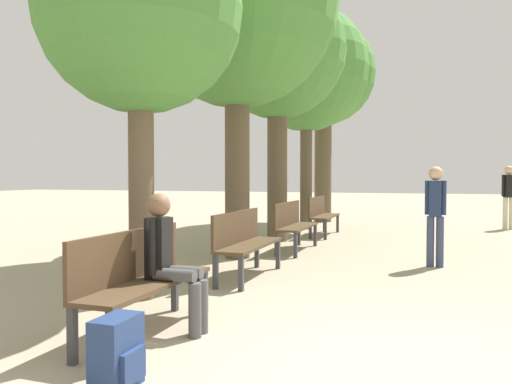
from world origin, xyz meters
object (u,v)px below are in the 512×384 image
object	(u,v)px
tree_row_0	(140,13)
backpack	(117,354)
tree_row_2	(277,52)
tree_row_1	(237,8)
pedestrian_near	(435,210)
person_seated	(170,257)
bench_row_2	(293,222)
tree_row_4	(323,76)
tree_row_3	(306,70)
pedestrian_mid	(509,193)
bench_row_3	(321,213)
bench_row_1	(244,238)
bench_row_0	(140,273)

from	to	relation	value
tree_row_0	backpack	bearing A→B (deg)	-61.65
tree_row_0	tree_row_2	xyz separation A→B (m)	(0.00, 5.43, 0.83)
tree_row_1	pedestrian_near	distance (m)	4.67
tree_row_0	person_seated	distance (m)	2.93
bench_row_2	tree_row_2	xyz separation A→B (m)	(-0.70, 1.31, 3.54)
tree_row_0	person_seated	bearing A→B (deg)	-47.48
bench_row_2	tree_row_4	xyz separation A→B (m)	(-0.70, 6.29, 3.98)
tree_row_4	tree_row_3	bearing A→B (deg)	-90.00
tree_row_0	pedestrian_mid	distance (m)	11.26
bench_row_3	tree_row_4	bearing A→B (deg)	100.83
tree_row_2	pedestrian_near	xyz separation A→B (m)	(3.22, -2.23, -3.19)
bench_row_1	tree_row_4	xyz separation A→B (m)	(-0.70, 8.93, 3.98)
person_seated	pedestrian_near	bearing A→B (deg)	61.43
bench_row_1	pedestrian_mid	distance (m)	9.39
bench_row_1	bench_row_3	distance (m)	5.28
tree_row_3	backpack	world-z (taller)	tree_row_3
tree_row_4	backpack	bearing A→B (deg)	-84.63
bench_row_2	tree_row_3	size ratio (longest dim) A/B	0.28
tree_row_1	tree_row_3	xyz separation A→B (m)	(-0.00, 5.11, -0.02)
backpack	pedestrian_near	distance (m)	5.81
bench_row_2	backpack	bearing A→B (deg)	-85.59
bench_row_0	pedestrian_mid	bearing A→B (deg)	67.86
pedestrian_mid	tree_row_0	bearing A→B (deg)	-117.77
bench_row_0	tree_row_4	distance (m)	12.25
tree_row_1	tree_row_3	distance (m)	5.11
person_seated	tree_row_2	bearing A→B (deg)	98.16
bench_row_2	pedestrian_near	size ratio (longest dim) A/B	1.07
bench_row_0	bench_row_3	size ratio (longest dim) A/B	1.00
backpack	tree_row_1	bearing A→B (deg)	102.77
bench_row_0	tree_row_3	size ratio (longest dim) A/B	0.28
pedestrian_mid	tree_row_2	bearing A→B (deg)	-139.95
tree_row_0	pedestrian_mid	world-z (taller)	tree_row_0
bench_row_1	tree_row_4	world-z (taller)	tree_row_4
bench_row_0	tree_row_3	world-z (taller)	tree_row_3
bench_row_3	tree_row_1	distance (m)	5.32
pedestrian_near	bench_row_3	bearing A→B (deg)	125.35
bench_row_1	bench_row_2	world-z (taller)	same
tree_row_3	pedestrian_near	size ratio (longest dim) A/B	3.80
bench_row_2	backpack	xyz separation A→B (m)	(0.49, -6.32, -0.31)
bench_row_0	tree_row_4	world-z (taller)	tree_row_4
tree_row_0	person_seated	world-z (taller)	tree_row_0
bench_row_2	bench_row_1	bearing A→B (deg)	-90.00
person_seated	pedestrian_near	world-z (taller)	pedestrian_near
bench_row_1	tree_row_1	xyz separation A→B (m)	(-0.70, 1.55, 3.73)
pedestrian_mid	backpack	bearing A→B (deg)	-108.29
tree_row_3	pedestrian_near	bearing A→B (deg)	-56.90
tree_row_2	tree_row_3	size ratio (longest dim) A/B	0.95
bench_row_0	tree_row_2	world-z (taller)	tree_row_2
tree_row_3	pedestrian_near	xyz separation A→B (m)	(3.22, -4.94, -3.36)
tree_row_4	bench_row_0	bearing A→B (deg)	-86.54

